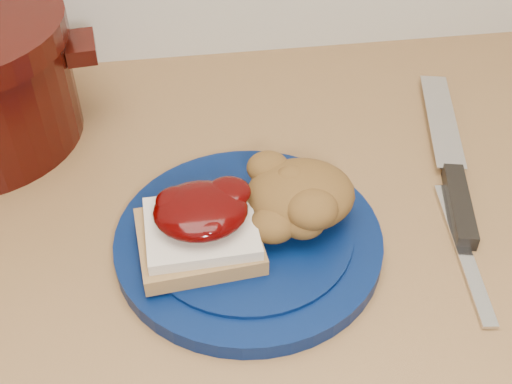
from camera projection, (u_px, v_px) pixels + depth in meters
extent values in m
cylinder|color=#04133B|center=(249.00, 240.00, 0.60)|extent=(0.25, 0.25, 0.02)
cube|color=olive|center=(199.00, 241.00, 0.57)|extent=(0.11, 0.10, 0.02)
cube|color=beige|center=(201.00, 228.00, 0.56)|extent=(0.10, 0.09, 0.01)
ellipsoid|color=#300101|center=(201.00, 210.00, 0.55)|extent=(0.08, 0.08, 0.02)
ellipsoid|color=brown|center=(301.00, 194.00, 0.59)|extent=(0.10, 0.09, 0.05)
cube|color=black|center=(459.00, 205.00, 0.63)|extent=(0.04, 0.11, 0.02)
cube|color=silver|center=(442.00, 119.00, 0.74)|extent=(0.07, 0.18, 0.00)
cube|color=silver|center=(463.00, 249.00, 0.60)|extent=(0.03, 0.18, 0.00)
cube|color=black|center=(81.00, 47.00, 0.69)|extent=(0.04, 0.06, 0.02)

